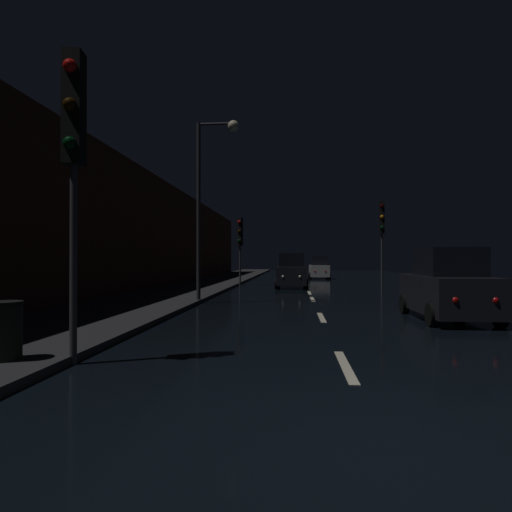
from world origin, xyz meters
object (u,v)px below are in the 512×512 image
object	(u,v)px
car_parked_right_near	(447,287)
traffic_light_far_left	(240,236)
traffic_light_near_left	(73,135)
streetlamp_overhead	(210,183)
car_approaching_headlights	(292,272)
trash_bin_curbside	(4,330)
car_distant_taillights	(319,269)
traffic_light_far_right	(382,225)

from	to	relation	value
car_parked_right_near	traffic_light_far_left	bearing A→B (deg)	26.46
traffic_light_near_left	streetlamp_overhead	xyz separation A→B (m)	(0.35, 10.19, 0.98)
car_approaching_headlights	car_parked_right_near	bearing A→B (deg)	17.76
traffic_light_far_left	car_approaching_headlights	size ratio (longest dim) A/B	1.08
traffic_light_far_left	trash_bin_curbside	xyz separation A→B (m)	(-1.03, -22.62, -2.68)
streetlamp_overhead	trash_bin_curbside	size ratio (longest dim) A/B	7.82
traffic_light_near_left	trash_bin_curbside	world-z (taller)	traffic_light_near_left
traffic_light_near_left	car_distant_taillights	bearing A→B (deg)	162.80
traffic_light_far_right	trash_bin_curbside	bearing A→B (deg)	-17.75
traffic_light_near_left	trash_bin_curbside	bearing A→B (deg)	-75.06
traffic_light_far_left	car_approaching_headlights	xyz separation A→B (m)	(3.47, -1.91, -2.33)
car_distant_taillights	trash_bin_curbside	bearing A→B (deg)	168.26
traffic_light_far_right	traffic_light_near_left	bearing A→B (deg)	-15.94
streetlamp_overhead	traffic_light_far_right	bearing A→B (deg)	47.36
traffic_light_far_left	streetlamp_overhead	xyz separation A→B (m)	(0.26, -12.06, 1.51)
traffic_light_near_left	car_distant_taillights	size ratio (longest dim) A/B	1.31
trash_bin_curbside	car_approaching_headlights	distance (m)	21.20
traffic_light_far_left	traffic_light_far_right	distance (m)	9.25
streetlamp_overhead	car_approaching_headlights	distance (m)	11.31
traffic_light_far_right	streetlamp_overhead	world-z (taller)	streetlamp_overhead
car_approaching_headlights	car_distant_taillights	size ratio (longest dim) A/B	1.06
traffic_light_far_left	car_distant_taillights	size ratio (longest dim) A/B	1.15
traffic_light_near_left	car_approaching_headlights	xyz separation A→B (m)	(3.56, 20.33, -2.86)
streetlamp_overhead	car_parked_right_near	distance (m)	9.57
traffic_light_far_left	streetlamp_overhead	world-z (taller)	streetlamp_overhead
streetlamp_overhead	car_parked_right_near	size ratio (longest dim) A/B	1.76
traffic_light_far_left	traffic_light_far_right	size ratio (longest dim) A/B	0.88
traffic_light_near_left	traffic_light_far_right	distance (m)	21.42
traffic_light_near_left	traffic_light_far_right	xyz separation A→B (m)	(8.91, 19.48, -0.02)
trash_bin_curbside	car_parked_right_near	world-z (taller)	car_parked_right_near
streetlamp_overhead	car_parked_right_near	xyz separation A→B (m)	(7.76, -4.05, -3.86)
car_distant_taillights	car_parked_right_near	world-z (taller)	car_parked_right_near
trash_bin_curbside	car_approaching_headlights	world-z (taller)	car_approaching_headlights
traffic_light_far_left	trash_bin_curbside	distance (m)	22.81
traffic_light_near_left	traffic_light_far_right	world-z (taller)	traffic_light_near_left
streetlamp_overhead	trash_bin_curbside	xyz separation A→B (m)	(-1.29, -10.56, -4.19)
car_approaching_headlights	streetlamp_overhead	bearing A→B (deg)	-17.56
traffic_light_far_left	car_parked_right_near	distance (m)	18.15
streetlamp_overhead	trash_bin_curbside	world-z (taller)	streetlamp_overhead
car_approaching_headlights	car_distant_taillights	xyz separation A→B (m)	(2.44, 12.69, -0.06)
traffic_light_near_left	car_parked_right_near	size ratio (longest dim) A/B	1.26
car_parked_right_near	car_approaching_headlights	bearing A→B (deg)	17.76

